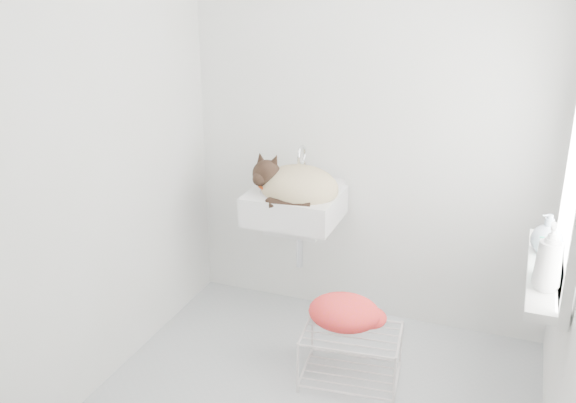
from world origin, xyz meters
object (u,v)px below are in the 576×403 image
(bottle_a, at_px, (544,289))
(bottle_c, at_px, (545,252))
(wire_rack, at_px, (351,356))
(bottle_b, at_px, (544,277))
(cat, at_px, (295,186))
(sink, at_px, (295,192))

(bottle_a, height_order, bottle_c, bottle_a)
(wire_rack, xyz_separation_m, bottle_c, (0.87, 0.12, 0.70))
(bottle_b, bearing_deg, bottle_c, 90.00)
(cat, height_order, bottle_a, cat)
(sink, relative_size, bottle_a, 2.15)
(sink, bearing_deg, wire_rack, -44.21)
(cat, bearing_deg, sink, 129.00)
(bottle_c, bearing_deg, sink, 164.88)
(cat, height_order, bottle_c, cat)
(sink, height_order, bottle_b, sink)
(bottle_b, bearing_deg, cat, 155.46)
(sink, distance_m, wire_rack, 0.99)
(cat, xyz_separation_m, wire_rack, (0.49, -0.47, -0.74))
(sink, xyz_separation_m, bottle_a, (1.37, -0.75, 0.00))
(bottle_a, height_order, bottle_b, bottle_a)
(wire_rack, relative_size, bottle_a, 2.03)
(wire_rack, relative_size, bottle_c, 2.67)
(sink, relative_size, cat, 1.03)
(sink, distance_m, cat, 0.05)
(sink, height_order, bottle_a, bottle_a)
(cat, bearing_deg, wire_rack, -36.58)
(bottle_a, distance_m, bottle_b, 0.11)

